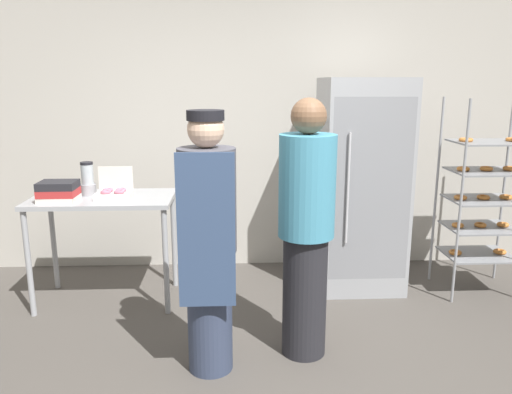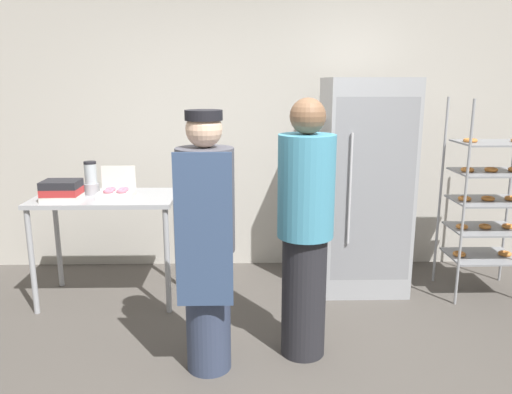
% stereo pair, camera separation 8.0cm
% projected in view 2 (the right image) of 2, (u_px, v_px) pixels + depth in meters
% --- Properties ---
extents(back_wall, '(6.40, 0.12, 2.72)m').
position_uv_depth(back_wall, '(256.00, 128.00, 4.81)').
color(back_wall, '#B7B2A8').
rests_on(back_wall, ground_plane).
extents(refrigerator, '(0.71, 0.70, 1.83)m').
position_uv_depth(refrigerator, '(364.00, 186.00, 4.31)').
color(refrigerator, '#9EA0A5').
rests_on(refrigerator, ground_plane).
extents(baking_rack, '(0.64, 0.51, 1.67)m').
position_uv_depth(baking_rack, '(488.00, 200.00, 4.19)').
color(baking_rack, '#93969B').
rests_on(baking_rack, ground_plane).
extents(prep_counter, '(1.13, 0.63, 0.89)m').
position_uv_depth(prep_counter, '(106.00, 209.00, 4.07)').
color(prep_counter, '#9EA0A5').
rests_on(prep_counter, ground_plane).
extents(donut_box, '(0.28, 0.20, 0.24)m').
position_uv_depth(donut_box, '(117.00, 192.00, 3.98)').
color(donut_box, silver).
rests_on(donut_box, prep_counter).
extents(blender_pitcher, '(0.13, 0.13, 0.27)m').
position_uv_depth(blender_pitcher, '(91.00, 180.00, 4.09)').
color(blender_pitcher, '#99999E').
rests_on(blender_pitcher, prep_counter).
extents(binder_stack, '(0.29, 0.23, 0.16)m').
position_uv_depth(binder_stack, '(62.00, 190.00, 3.88)').
color(binder_stack, silver).
rests_on(binder_stack, prep_counter).
extents(person_baker, '(0.35, 0.36, 1.64)m').
position_uv_depth(person_baker, '(206.00, 241.00, 3.02)').
color(person_baker, '#333D56').
rests_on(person_baker, ground_plane).
extents(person_customer, '(0.36, 0.36, 1.70)m').
position_uv_depth(person_customer, '(305.00, 230.00, 3.20)').
color(person_customer, '#232328').
rests_on(person_customer, ground_plane).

